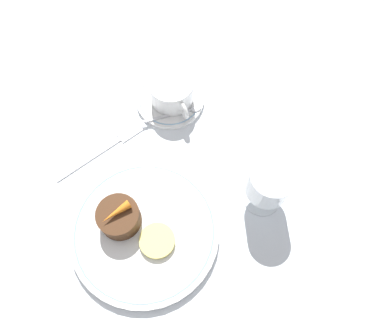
{
  "coord_description": "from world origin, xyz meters",
  "views": [
    {
      "loc": [
        0.17,
        -0.03,
        0.64
      ],
      "look_at": [
        -0.06,
        0.09,
        0.04
      ],
      "focal_mm": 35.0,
      "sensor_mm": 36.0,
      "label": 1
    }
  ],
  "objects_px": {
    "dinner_plate": "(144,231)",
    "wine_glass": "(269,184)",
    "fork": "(110,145)",
    "dessert_cake": "(119,217)",
    "coffee_cup": "(172,91)"
  },
  "relations": [
    {
      "from": "dessert_cake",
      "to": "fork",
      "type": "bearing_deg",
      "value": 165.69
    },
    {
      "from": "coffee_cup",
      "to": "dessert_cake",
      "type": "bearing_deg",
      "value": -45.82
    },
    {
      "from": "coffee_cup",
      "to": "fork",
      "type": "xyz_separation_m",
      "value": [
        0.03,
        -0.15,
        -0.04
      ]
    },
    {
      "from": "dinner_plate",
      "to": "wine_glass",
      "type": "xyz_separation_m",
      "value": [
        0.04,
        0.21,
        0.06
      ]
    },
    {
      "from": "dinner_plate",
      "to": "wine_glass",
      "type": "height_order",
      "value": "wine_glass"
    },
    {
      "from": "dinner_plate",
      "to": "fork",
      "type": "height_order",
      "value": "dinner_plate"
    },
    {
      "from": "dessert_cake",
      "to": "coffee_cup",
      "type": "bearing_deg",
      "value": 134.18
    },
    {
      "from": "wine_glass",
      "to": "fork",
      "type": "relative_size",
      "value": 0.57
    },
    {
      "from": "wine_glass",
      "to": "dinner_plate",
      "type": "bearing_deg",
      "value": -101.1
    },
    {
      "from": "wine_glass",
      "to": "dessert_cake",
      "type": "height_order",
      "value": "wine_glass"
    },
    {
      "from": "dinner_plate",
      "to": "dessert_cake",
      "type": "distance_m",
      "value": 0.05
    },
    {
      "from": "dinner_plate",
      "to": "dessert_cake",
      "type": "xyz_separation_m",
      "value": [
        -0.03,
        -0.03,
        0.03
      ]
    },
    {
      "from": "fork",
      "to": "dinner_plate",
      "type": "bearing_deg",
      "value": -3.17
    },
    {
      "from": "wine_glass",
      "to": "dessert_cake",
      "type": "bearing_deg",
      "value": -107.23
    },
    {
      "from": "dinner_plate",
      "to": "coffee_cup",
      "type": "bearing_deg",
      "value": 143.35
    }
  ]
}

